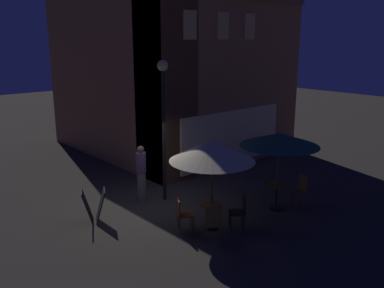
% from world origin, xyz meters
% --- Properties ---
extents(ground_plane, '(60.00, 60.00, 0.00)m').
position_xyz_m(ground_plane, '(0.00, 0.00, 0.00)').
color(ground_plane, '#2F2B26').
extents(cafe_building, '(7.59, 8.88, 7.42)m').
position_xyz_m(cafe_building, '(3.60, 3.93, 3.70)').
color(cafe_building, '#A46C43').
rests_on(cafe_building, ground).
extents(street_lamp_near_corner, '(0.33, 0.33, 4.39)m').
position_xyz_m(street_lamp_near_corner, '(0.69, 0.24, 3.08)').
color(street_lamp_near_corner, black).
rests_on(street_lamp_near_corner, ground).
extents(menu_sandwich_board, '(0.83, 0.79, 0.91)m').
position_xyz_m(menu_sandwich_board, '(-1.82, 0.21, 0.47)').
color(menu_sandwich_board, black).
rests_on(menu_sandwich_board, ground).
extents(cafe_table_0, '(0.69, 0.69, 0.77)m').
position_xyz_m(cafe_table_0, '(2.73, -2.60, 0.54)').
color(cafe_table_0, black).
rests_on(cafe_table_0, ground).
extents(cafe_table_1, '(0.63, 0.63, 0.72)m').
position_xyz_m(cafe_table_1, '(0.36, -2.25, 0.48)').
color(cafe_table_1, black).
rests_on(cafe_table_1, ground).
extents(patio_umbrella_0, '(2.32, 2.32, 2.36)m').
position_xyz_m(patio_umbrella_0, '(2.73, -2.60, 2.16)').
color(patio_umbrella_0, black).
rests_on(patio_umbrella_0, ground).
extents(patio_umbrella_1, '(2.25, 2.25, 2.46)m').
position_xyz_m(patio_umbrella_1, '(0.36, -2.25, 2.18)').
color(patio_umbrella_1, black).
rests_on(patio_umbrella_1, ground).
extents(cafe_chair_0, '(0.51, 0.51, 0.97)m').
position_xyz_m(cafe_chair_0, '(3.50, -2.91, 0.58)').
color(cafe_chair_0, brown).
rests_on(cafe_chair_0, ground).
extents(cafe_chair_1, '(0.59, 0.59, 0.97)m').
position_xyz_m(cafe_chair_1, '(-0.16, -2.84, 0.57)').
color(cafe_chair_1, brown).
rests_on(cafe_chair_1, ground).
extents(cafe_chair_2, '(0.60, 0.60, 0.90)m').
position_xyz_m(cafe_chair_2, '(0.95, -2.75, 0.54)').
color(cafe_chair_2, black).
rests_on(cafe_chair_2, ground).
extents(cafe_chair_3, '(0.60, 0.60, 0.90)m').
position_xyz_m(cafe_chair_3, '(-0.33, -1.84, 0.55)').
color(cafe_chair_3, '#58301A').
rests_on(cafe_chair_3, ground).
extents(patron_standing_0, '(0.31, 0.31, 1.82)m').
position_xyz_m(patron_standing_0, '(0.03, 0.55, 0.93)').
color(patron_standing_0, '#74655D').
rests_on(patron_standing_0, ground).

